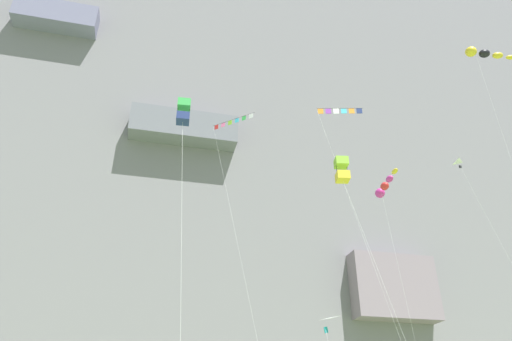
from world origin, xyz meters
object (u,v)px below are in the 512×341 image
kite_windsock_mid_left (483,54)px  kite_banner_high_right (235,139)px  kite_box_mid_right (342,170)px  kite_windsock_low_right (384,187)px  kite_box_upper_left (183,113)px  kite_delta_far_left (473,185)px  kite_banner_low_center (343,122)px  kite_delta_low_left (322,331)px

kite_windsock_mid_left → kite_banner_high_right: size_ratio=1.21×
kite_box_mid_right → kite_windsock_mid_left: bearing=14.4°
kite_banner_high_right → kite_windsock_low_right: size_ratio=1.21×
kite_windsock_mid_left → kite_box_mid_right: size_ratio=1.94×
kite_windsock_mid_left → kite_box_upper_left: kite_windsock_mid_left is taller
kite_windsock_mid_left → kite_delta_far_left: size_ratio=1.42×
kite_banner_high_right → kite_box_mid_right: (4.39, -12.53, -9.49)m
kite_banner_high_right → kite_box_upper_left: size_ratio=1.64×
kite_delta_far_left → kite_box_upper_left: kite_delta_far_left is taller
kite_delta_far_left → kite_box_mid_right: 19.29m
kite_windsock_low_right → kite_banner_high_right: bearing=-179.8°
kite_windsock_mid_left → kite_box_upper_left: 33.84m
kite_box_upper_left → kite_delta_far_left: bearing=25.6°
kite_banner_high_right → kite_box_mid_right: size_ratio=1.61×
kite_banner_high_right → kite_windsock_low_right: 14.72m
kite_windsock_mid_left → kite_windsock_low_right: size_ratio=1.46×
kite_banner_high_right → kite_delta_far_left: (20.80, -3.90, -4.16)m
kite_box_mid_right → kite_banner_low_center: bearing=61.8°
kite_banner_low_center → kite_windsock_mid_left: bearing=-10.4°
kite_banner_high_right → kite_windsock_low_right: bearing=0.2°
kite_banner_low_center → kite_delta_low_left: (-4.09, -2.74, -17.60)m
kite_windsock_low_right → kite_delta_far_left: bearing=-31.6°
kite_banner_high_right → kite_windsock_mid_left: bearing=-19.9°
kite_windsock_low_right → kite_delta_low_left: bearing=-141.4°
kite_banner_high_right → kite_windsock_low_right: (14.38, 0.05, -3.15)m
kite_box_mid_right → kite_delta_low_left: size_ratio=1.98×
kite_box_upper_left → kite_box_mid_right: bearing=21.8°
kite_windsock_mid_left → kite_banner_low_center: bearing=169.6°
kite_delta_far_left → kite_banner_high_right: bearing=169.4°
kite_windsock_mid_left → kite_delta_low_left: size_ratio=3.83×
kite_delta_far_left → kite_box_upper_left: size_ratio=1.39×
kite_banner_high_right → kite_banner_low_center: kite_banner_high_right is taller
kite_windsock_mid_left → kite_delta_far_left: bearing=107.6°
kite_delta_far_left → kite_delta_low_left: kite_delta_far_left is taller
kite_windsock_mid_left → kite_box_mid_right: bearing=-165.6°
kite_delta_far_left → kite_box_mid_right: kite_delta_far_left is taller
kite_windsock_mid_left → kite_box_mid_right: kite_windsock_mid_left is taller
kite_banner_high_right → kite_box_mid_right: bearing=-70.7°
kite_box_upper_left → kite_windsock_mid_left: bearing=17.1°
kite_delta_far_left → kite_delta_low_left: (-16.70, -4.26, -13.94)m
kite_delta_far_left → kite_box_upper_left: (-26.35, -12.60, -5.57)m
kite_delta_far_left → kite_box_upper_left: bearing=-154.4°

